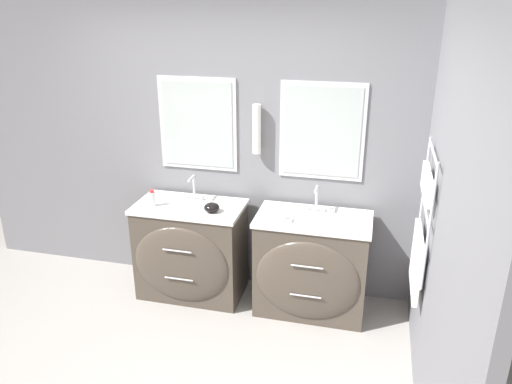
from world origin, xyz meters
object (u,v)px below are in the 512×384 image
object	(u,v)px
amenity_bowl	(212,207)
vanity_right	(311,265)
toiletry_bottle	(152,198)
vanity_left	(190,251)

from	to	relation	value
amenity_bowl	vanity_right	bearing A→B (deg)	3.82
toiletry_bottle	amenity_bowl	world-z (taller)	toiletry_bottle
toiletry_bottle	amenity_bowl	distance (m)	0.53
toiletry_bottle	amenity_bowl	size ratio (longest dim) A/B	1.12
vanity_right	toiletry_bottle	xyz separation A→B (m)	(-1.37, -0.05, 0.49)
vanity_left	vanity_right	distance (m)	1.08
vanity_left	amenity_bowl	distance (m)	0.53
vanity_left	toiletry_bottle	xyz separation A→B (m)	(-0.30, -0.05, 0.49)
vanity_left	toiletry_bottle	bearing A→B (deg)	-169.90
toiletry_bottle	amenity_bowl	xyz separation A→B (m)	(0.53, -0.00, -0.03)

